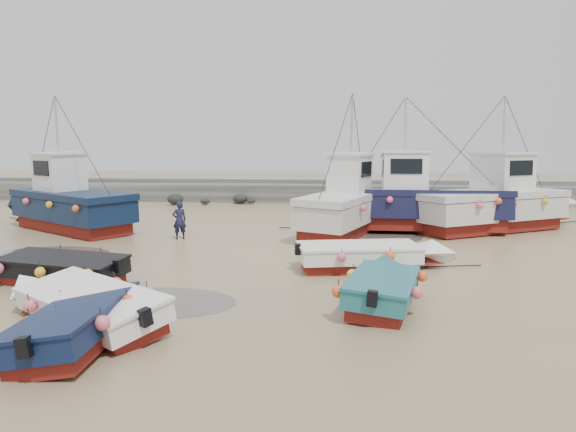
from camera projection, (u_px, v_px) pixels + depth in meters
name	position (u px, v px, depth m)	size (l,w,h in m)	color
ground	(279.00, 280.00, 16.84)	(120.00, 120.00, 0.00)	tan
seawall	(318.00, 193.00, 38.43)	(60.00, 4.92, 1.50)	slate
puddle_a	(152.00, 302.00, 14.56)	(4.40, 4.40, 0.01)	#564D46
puddle_b	(411.00, 254.00, 20.71)	(3.21, 3.21, 0.01)	#564D46
puddle_c	(54.00, 253.00, 20.92)	(4.16, 4.16, 0.01)	#564D46
puddle_d	(363.00, 232.00, 25.70)	(5.46, 5.46, 0.01)	#564D46
dinghy_0	(85.00, 300.00, 12.83)	(5.79, 4.49, 1.43)	maroon
dinghy_1	(85.00, 316.00, 11.62)	(2.19, 5.94, 1.43)	maroon
dinghy_2	(383.00, 283.00, 14.29)	(2.50, 5.51, 1.43)	maroon
dinghy_4	(53.00, 265.00, 16.39)	(6.01, 2.57, 1.43)	maroon
dinghy_5	(370.00, 253.00, 18.22)	(6.18, 2.73, 1.43)	maroon
cabin_boat_0	(65.00, 202.00, 26.39)	(9.16, 6.80, 6.22)	maroon
cabin_boat_1	(346.00, 204.00, 25.23)	(4.51, 9.30, 6.22)	maroon
cabin_boat_2	(413.00, 203.00, 25.85)	(10.58, 3.28, 6.22)	maroon
cabin_boat_3	(496.00, 202.00, 26.33)	(9.95, 7.23, 6.22)	maroon
person	(180.00, 239.00, 23.99)	(0.59, 0.39, 1.62)	#181A37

